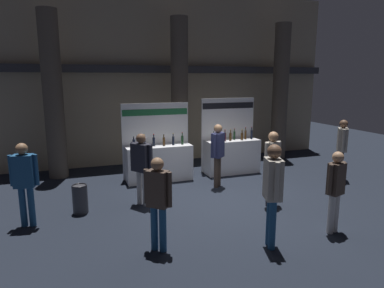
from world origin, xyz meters
name	(u,v)px	position (x,y,z in m)	size (l,w,h in m)	color
ground_plane	(224,201)	(0.00, 0.00, 0.00)	(24.00, 24.00, 0.00)	black
hall_colonnade	(173,81)	(0.00, 4.30, 2.81)	(11.84, 1.41, 5.82)	gray
exhibitor_booth_0	(159,160)	(-1.05, 2.21, 0.59)	(1.97, 0.66, 2.20)	white
exhibitor_booth_1	(231,153)	(1.28, 2.24, 0.61)	(1.77, 0.66, 2.30)	white
trash_bin	(80,199)	(-3.26, 0.39, 0.32)	(0.33, 0.33, 0.64)	#38383D
visitor_0	(273,186)	(-0.18, -2.32, 1.11)	(0.36, 0.52, 1.83)	navy
visitor_1	(272,163)	(0.92, -0.60, 1.01)	(0.47, 0.28, 1.73)	#23232D
visitor_2	(342,144)	(3.94, 0.51, 1.05)	(0.44, 0.47, 1.75)	#47382D
visitor_3	(218,150)	(0.30, 1.07, 1.02)	(0.43, 0.42, 1.71)	#47382D
visitor_5	(142,162)	(-1.89, 0.41, 1.02)	(0.47, 0.53, 1.68)	silver
visitor_7	(336,187)	(1.25, -2.22, 0.91)	(0.46, 0.29, 1.58)	silver
visitor_8	(24,177)	(-4.26, 0.03, 1.01)	(0.53, 0.32, 1.69)	navy
visitor_9	(158,197)	(-2.05, -1.79, 0.95)	(0.40, 0.39, 1.63)	navy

